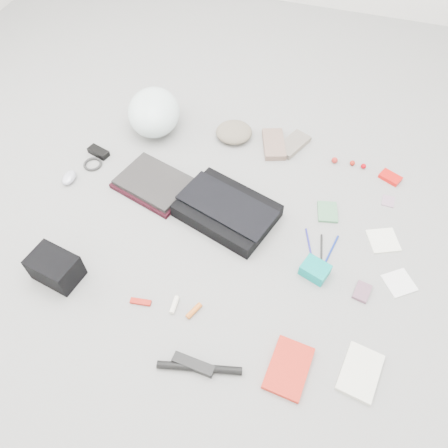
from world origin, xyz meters
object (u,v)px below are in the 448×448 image
(bike_helmet, at_px, (154,112))
(camera_bag, at_px, (55,268))
(laptop, at_px, (154,181))
(book_red, at_px, (289,368))
(messenger_bag, at_px, (227,211))
(accordion_wallet, at_px, (315,270))

(bike_helmet, bearing_deg, camera_bag, -112.07)
(laptop, bearing_deg, bike_helmet, 128.50)
(camera_bag, bearing_deg, bike_helmet, 99.45)
(bike_helmet, relative_size, book_red, 1.64)
(laptop, height_order, bike_helmet, bike_helmet)
(messenger_bag, relative_size, bike_helmet, 1.23)
(camera_bag, distance_m, accordion_wallet, 1.00)
(laptop, distance_m, accordion_wallet, 0.81)
(bike_helmet, xyz_separation_m, camera_bag, (-0.02, -0.92, -0.04))
(messenger_bag, bearing_deg, camera_bag, -120.48)
(messenger_bag, height_order, accordion_wallet, messenger_bag)
(laptop, height_order, accordion_wallet, accordion_wallet)
(bike_helmet, bearing_deg, book_red, -68.69)
(laptop, bearing_deg, messenger_bag, 6.73)
(accordion_wallet, bearing_deg, messenger_bag, 176.48)
(messenger_bag, xyz_separation_m, book_red, (0.40, -0.57, -0.02))
(messenger_bag, bearing_deg, bike_helmet, 157.23)
(book_red, bearing_deg, accordion_wallet, 93.51)
(bike_helmet, distance_m, accordion_wallet, 1.11)
(bike_helmet, bearing_deg, messenger_bag, -61.19)
(book_red, height_order, accordion_wallet, accordion_wallet)
(book_red, distance_m, accordion_wallet, 0.40)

